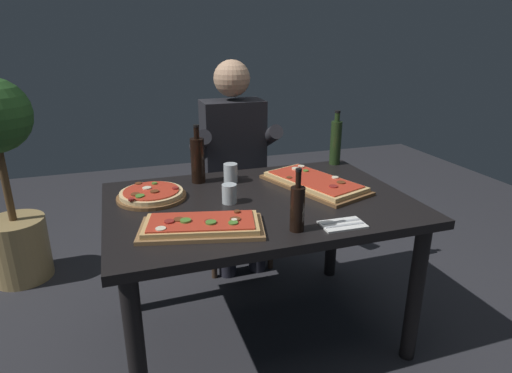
# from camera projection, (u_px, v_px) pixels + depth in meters

# --- Properties ---
(ground_plane) EXTENTS (6.40, 6.40, 0.00)m
(ground_plane) POSITION_uv_depth(u_px,v_px,m) (259.00, 331.00, 2.26)
(ground_plane) COLOR #2D2D33
(dining_table) EXTENTS (1.40, 0.96, 0.74)m
(dining_table) POSITION_uv_depth(u_px,v_px,m) (259.00, 219.00, 2.05)
(dining_table) COLOR black
(dining_table) RESTS_ON ground_plane
(pizza_rectangular_front) EXTENTS (0.53, 0.34, 0.05)m
(pizza_rectangular_front) POSITION_uv_depth(u_px,v_px,m) (202.00, 226.00, 1.70)
(pizza_rectangular_front) COLOR olive
(pizza_rectangular_front) RESTS_ON dining_table
(pizza_rectangular_left) EXTENTS (0.44, 0.61, 0.05)m
(pizza_rectangular_left) POSITION_uv_depth(u_px,v_px,m) (314.00, 183.00, 2.19)
(pizza_rectangular_left) COLOR brown
(pizza_rectangular_left) RESTS_ON dining_table
(pizza_round_far) EXTENTS (0.32, 0.32, 0.05)m
(pizza_round_far) POSITION_uv_depth(u_px,v_px,m) (152.00, 195.00, 2.03)
(pizza_round_far) COLOR brown
(pizza_round_far) RESTS_ON dining_table
(wine_bottle_dark) EXTENTS (0.06, 0.06, 0.26)m
(wine_bottle_dark) POSITION_uv_depth(u_px,v_px,m) (297.00, 207.00, 1.67)
(wine_bottle_dark) COLOR black
(wine_bottle_dark) RESTS_ON dining_table
(oil_bottle_amber) EXTENTS (0.06, 0.06, 0.32)m
(oil_bottle_amber) POSITION_uv_depth(u_px,v_px,m) (336.00, 142.00, 2.52)
(oil_bottle_amber) COLOR #233819
(oil_bottle_amber) RESTS_ON dining_table
(vinegar_bottle_green) EXTENTS (0.07, 0.07, 0.30)m
(vinegar_bottle_green) POSITION_uv_depth(u_px,v_px,m) (198.00, 159.00, 2.22)
(vinegar_bottle_green) COLOR black
(vinegar_bottle_green) RESTS_ON dining_table
(tumbler_near_camera) EXTENTS (0.07, 0.07, 0.09)m
(tumbler_near_camera) POSITION_uv_depth(u_px,v_px,m) (229.00, 194.00, 1.97)
(tumbler_near_camera) COLOR silver
(tumbler_near_camera) RESTS_ON dining_table
(tumbler_far_side) EXTENTS (0.07, 0.07, 0.10)m
(tumbler_far_side) POSITION_uv_depth(u_px,v_px,m) (231.00, 174.00, 2.24)
(tumbler_far_side) COLOR silver
(tumbler_far_side) RESTS_ON dining_table
(napkin_cutlery_set) EXTENTS (0.18, 0.12, 0.01)m
(napkin_cutlery_set) POSITION_uv_depth(u_px,v_px,m) (343.00, 224.00, 1.75)
(napkin_cutlery_set) COLOR white
(napkin_cutlery_set) RESTS_ON dining_table
(diner_chair) EXTENTS (0.44, 0.44, 0.87)m
(diner_chair) POSITION_uv_depth(u_px,v_px,m) (231.00, 189.00, 2.89)
(diner_chair) COLOR #3D2B1E
(diner_chair) RESTS_ON ground_plane
(seated_diner) EXTENTS (0.53, 0.41, 1.33)m
(seated_diner) POSITION_uv_depth(u_px,v_px,m) (235.00, 157.00, 2.70)
(seated_diner) COLOR #23232D
(seated_diner) RESTS_ON ground_plane
(potted_plant_corner) EXTENTS (0.43, 0.43, 1.26)m
(potted_plant_corner) POSITION_uv_depth(u_px,v_px,m) (3.00, 170.00, 2.52)
(potted_plant_corner) COLOR tan
(potted_plant_corner) RESTS_ON ground_plane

